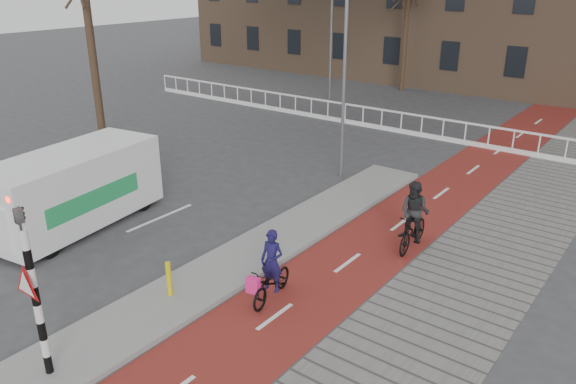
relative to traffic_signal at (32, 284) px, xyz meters
The scene contains 14 objects.
ground 2.90m from the traffic_signal, 73.47° to the left, with size 120.00×120.00×0.00m, color #38383A.
bike_lane 12.36m from the traffic_signal, 80.09° to the left, with size 2.50×60.00×0.01m, color maroon.
sidewalk 13.13m from the traffic_signal, 67.82° to the left, with size 3.00×60.00×0.01m, color slate.
curb_island 6.32m from the traffic_signal, 90.95° to the left, with size 1.80×16.00×0.12m, color gray.
traffic_signal is the anchor object (origin of this frame).
bollard 3.48m from the traffic_signal, 94.30° to the left, with size 0.12×0.12×0.82m, color #DDC00C.
cyclist_near 5.01m from the traffic_signal, 70.33° to the left, with size 0.82×1.68×1.71m.
cyclist_far 9.34m from the traffic_signal, 70.78° to the left, with size 0.84×1.77×1.89m.
van 6.92m from the traffic_signal, 142.16° to the left, with size 2.80×5.41×2.22m.
railing 19.60m from the traffic_signal, 103.02° to the left, with size 28.00×0.10×0.99m.
tree_left 15.22m from the traffic_signal, 140.44° to the left, with size 0.32×0.32×8.42m, color #2F2014.
tree_mid 28.86m from the traffic_signal, 103.68° to the left, with size 0.28×0.28×6.61m, color #2F2014.
streetlight_near 12.60m from the traffic_signal, 96.79° to the left, with size 0.12×0.12×7.41m, color slate.
streetlight_left 25.05m from the traffic_signal, 111.29° to the left, with size 0.12×0.12×7.05m, color slate.
Camera 1 is at (7.92, -6.02, 6.98)m, focal length 35.00 mm.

